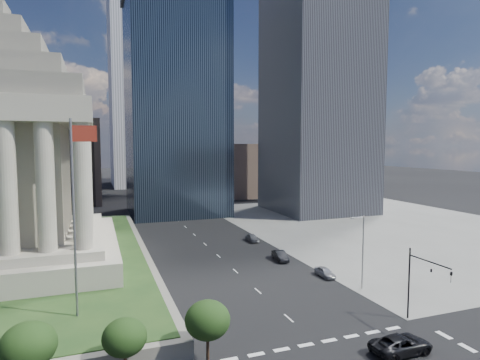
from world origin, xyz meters
name	(u,v)px	position (x,y,z in m)	size (l,w,h in m)	color
ground	(167,210)	(0.00, 100.00, 0.00)	(500.00, 500.00, 0.00)	black
sidewalk_ne	(383,225)	(46.00, 60.00, 0.01)	(68.00, 90.00, 0.03)	slate
flagpole	(75,207)	(-21.83, 24.00, 13.11)	(2.52, 0.24, 20.00)	slate
midrise_glass	(175,108)	(2.00, 95.00, 30.00)	(26.00, 26.00, 60.00)	black
highrise_ne	(319,39)	(42.00, 85.00, 50.00)	(26.00, 28.00, 100.00)	black
building_filler_ne	(235,169)	(32.00, 130.00, 10.00)	(20.00, 30.00, 20.00)	brown
building_filler_nw	(63,161)	(-30.00, 130.00, 14.00)	(24.00, 30.00, 28.00)	brown
traffic_signal_ne	(422,277)	(12.50, 13.70, 5.25)	(0.30, 5.74, 8.00)	black
street_lamp_north	(362,248)	(13.33, 25.00, 5.66)	(2.13, 0.22, 10.00)	slate
pickup_truck	(401,344)	(6.35, 9.66, 0.84)	(2.80, 6.07, 1.69)	black
parked_sedan_near	(325,272)	(11.50, 30.98, 0.70)	(1.64, 4.08, 1.39)	gray
parked_sedan_mid	(280,256)	(9.00, 40.94, 0.78)	(1.65, 4.72, 1.56)	black
parked_sedan_far	(252,238)	(9.55, 54.98, 0.75)	(1.76, 4.38, 1.49)	#53565B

